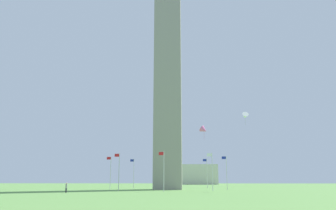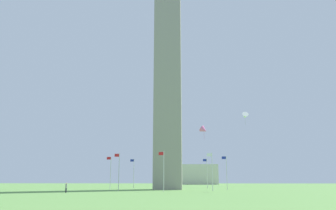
{
  "view_description": "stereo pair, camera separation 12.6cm",
  "coord_description": "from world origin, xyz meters",
  "px_view_note": "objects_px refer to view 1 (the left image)",
  "views": [
    {
      "loc": [
        -4.83,
        81.52,
        2.31
      ],
      "look_at": [
        0.0,
        0.0,
        20.73
      ],
      "focal_mm": 35.43,
      "sensor_mm": 36.0,
      "label": 1
    },
    {
      "loc": [
        -4.96,
        81.51,
        2.31
      ],
      "look_at": [
        0.0,
        0.0,
        20.73
      ],
      "focal_mm": 35.43,
      "sensor_mm": 36.0,
      "label": 2
    }
  ],
  "objects_px": {
    "person_gray_shirt": "(66,188)",
    "flagpole_se": "(212,170)",
    "flagpole_ne": "(119,170)",
    "flagpole_s": "(226,171)",
    "flagpole_nw": "(134,172)",
    "distant_building": "(192,175)",
    "kite_pink_delta": "(204,130)",
    "obelisk_monument": "(168,68)",
    "kite_white_delta": "(245,116)",
    "flagpole_w": "(171,172)",
    "flagpole_n": "(110,171)",
    "flagpole_sw": "(207,172)",
    "flagpole_e": "(164,169)"
  },
  "relations": [
    {
      "from": "flagpole_n",
      "to": "kite_white_delta",
      "type": "height_order",
      "value": "kite_white_delta"
    },
    {
      "from": "flagpole_s",
      "to": "flagpole_sw",
      "type": "distance_m",
      "value": 10.78
    },
    {
      "from": "flagpole_n",
      "to": "flagpole_nw",
      "type": "distance_m",
      "value": 10.78
    },
    {
      "from": "flagpole_s",
      "to": "distant_building",
      "type": "distance_m",
      "value": 88.25
    },
    {
      "from": "flagpole_ne",
      "to": "person_gray_shirt",
      "type": "distance_m",
      "value": 13.56
    },
    {
      "from": "flagpole_e",
      "to": "kite_pink_delta",
      "type": "height_order",
      "value": "kite_pink_delta"
    },
    {
      "from": "obelisk_monument",
      "to": "flagpole_w",
      "type": "height_order",
      "value": "obelisk_monument"
    },
    {
      "from": "flagpole_nw",
      "to": "flagpole_n",
      "type": "bearing_deg",
      "value": 67.5
    },
    {
      "from": "flagpole_nw",
      "to": "distant_building",
      "type": "xyz_separation_m",
      "value": [
        -16.68,
        -77.98,
        0.4
      ]
    },
    {
      "from": "kite_white_delta",
      "to": "distant_building",
      "type": "bearing_deg",
      "value": -83.82
    },
    {
      "from": "flagpole_s",
      "to": "person_gray_shirt",
      "type": "bearing_deg",
      "value": 33.74
    },
    {
      "from": "flagpole_w",
      "to": "flagpole_s",
      "type": "bearing_deg",
      "value": 135.0
    },
    {
      "from": "flagpole_n",
      "to": "flagpole_se",
      "type": "height_order",
      "value": "same"
    },
    {
      "from": "flagpole_se",
      "to": "flagpole_sw",
      "type": "distance_m",
      "value": 19.91
    },
    {
      "from": "flagpole_n",
      "to": "flagpole_se",
      "type": "relative_size",
      "value": 1.0
    },
    {
      "from": "kite_pink_delta",
      "to": "person_gray_shirt",
      "type": "bearing_deg",
      "value": 33.71
    },
    {
      "from": "flagpole_se",
      "to": "flagpole_sw",
      "type": "height_order",
      "value": "same"
    },
    {
      "from": "kite_white_delta",
      "to": "kite_pink_delta",
      "type": "bearing_deg",
      "value": -38.52
    },
    {
      "from": "flagpole_sw",
      "to": "kite_white_delta",
      "type": "distance_m",
      "value": 24.44
    },
    {
      "from": "obelisk_monument",
      "to": "kite_pink_delta",
      "type": "bearing_deg",
      "value": 157.87
    },
    {
      "from": "flagpole_nw",
      "to": "person_gray_shirt",
      "type": "relative_size",
      "value": 4.42
    },
    {
      "from": "person_gray_shirt",
      "to": "kite_pink_delta",
      "type": "bearing_deg",
      "value": 7.63
    },
    {
      "from": "flagpole_ne",
      "to": "flagpole_sw",
      "type": "xyz_separation_m",
      "value": [
        -19.91,
        -19.91,
        0.0
      ]
    },
    {
      "from": "obelisk_monument",
      "to": "flagpole_s",
      "type": "distance_m",
      "value": 29.84
    },
    {
      "from": "flagpole_e",
      "to": "distant_building",
      "type": "xyz_separation_m",
      "value": [
        -6.72,
        -102.02,
        0.4
      ]
    },
    {
      "from": "flagpole_e",
      "to": "flagpole_ne",
      "type": "bearing_deg",
      "value": -22.5
    },
    {
      "from": "flagpole_w",
      "to": "kite_pink_delta",
      "type": "distance_m",
      "value": 21.83
    },
    {
      "from": "flagpole_ne",
      "to": "flagpole_e",
      "type": "xyz_separation_m",
      "value": [
        -9.96,
        4.12,
        0.0
      ]
    },
    {
      "from": "flagpole_sw",
      "to": "flagpole_w",
      "type": "distance_m",
      "value": 10.78
    },
    {
      "from": "flagpole_se",
      "to": "person_gray_shirt",
      "type": "bearing_deg",
      "value": 21.94
    },
    {
      "from": "flagpole_nw",
      "to": "kite_pink_delta",
      "type": "distance_m",
      "value": 24.95
    },
    {
      "from": "flagpole_w",
      "to": "kite_white_delta",
      "type": "xyz_separation_m",
      "value": [
        -17.36,
        24.45,
        11.38
      ]
    },
    {
      "from": "flagpole_s",
      "to": "distant_building",
      "type": "relative_size",
      "value": 0.32
    },
    {
      "from": "flagpole_w",
      "to": "distant_building",
      "type": "xyz_separation_m",
      "value": [
        -6.72,
        -73.86,
        0.4
      ]
    },
    {
      "from": "flagpole_n",
      "to": "distant_building",
      "type": "relative_size",
      "value": 0.32
    },
    {
      "from": "flagpole_nw",
      "to": "flagpole_se",
      "type": "bearing_deg",
      "value": 135.0
    },
    {
      "from": "flagpole_nw",
      "to": "distant_building",
      "type": "distance_m",
      "value": 79.75
    },
    {
      "from": "person_gray_shirt",
      "to": "flagpole_se",
      "type": "bearing_deg",
      "value": -4.14
    },
    {
      "from": "obelisk_monument",
      "to": "flagpole_se",
      "type": "xyz_separation_m",
      "value": [
        -9.89,
        9.96,
        -26.34
      ]
    },
    {
      "from": "kite_white_delta",
      "to": "flagpole_n",
      "type": "bearing_deg",
      "value": -18.25
    },
    {
      "from": "flagpole_sw",
      "to": "kite_pink_delta",
      "type": "xyz_separation_m",
      "value": [
        1.16,
        13.51,
        9.4
      ]
    },
    {
      "from": "flagpole_w",
      "to": "person_gray_shirt",
      "type": "bearing_deg",
      "value": 63.82
    },
    {
      "from": "distant_building",
      "to": "flagpole_n",
      "type": "bearing_deg",
      "value": 76.69
    },
    {
      "from": "flagpole_s",
      "to": "flagpole_e",
      "type": "bearing_deg",
      "value": 45.0
    },
    {
      "from": "flagpole_ne",
      "to": "flagpole_s",
      "type": "height_order",
      "value": "same"
    },
    {
      "from": "obelisk_monument",
      "to": "kite_white_delta",
      "type": "xyz_separation_m",
      "value": [
        -17.3,
        10.37,
        -14.96
      ]
    },
    {
      "from": "flagpole_s",
      "to": "flagpole_w",
      "type": "bearing_deg",
      "value": -45.0
    },
    {
      "from": "flagpole_nw",
      "to": "kite_white_delta",
      "type": "distance_m",
      "value": 35.9
    },
    {
      "from": "flagpole_s",
      "to": "flagpole_nw",
      "type": "height_order",
      "value": "same"
    },
    {
      "from": "person_gray_shirt",
      "to": "distant_building",
      "type": "height_order",
      "value": "distant_building"
    }
  ]
}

